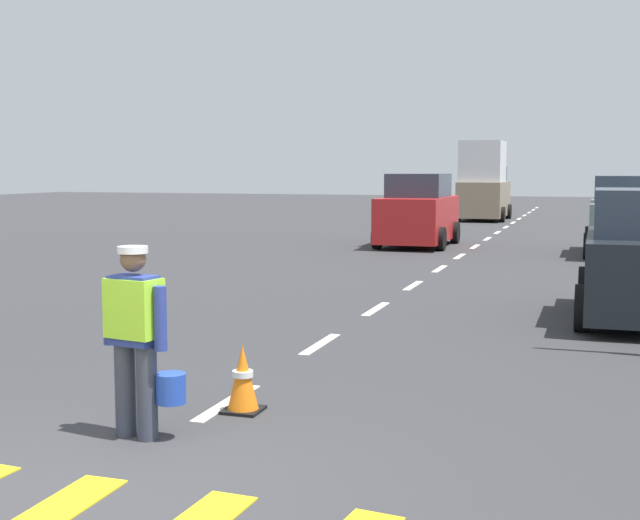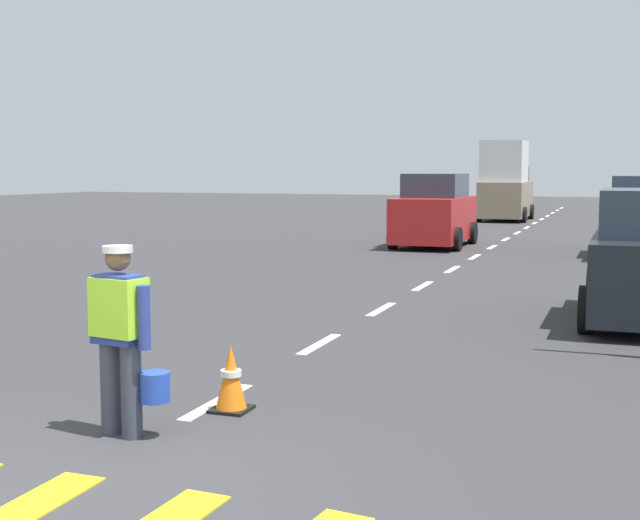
{
  "view_description": "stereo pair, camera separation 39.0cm",
  "coord_description": "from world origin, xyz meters",
  "views": [
    {
      "loc": [
        3.44,
        -4.91,
        2.32
      ],
      "look_at": [
        -0.09,
        5.97,
        1.1
      ],
      "focal_mm": 47.98,
      "sensor_mm": 36.0,
      "label": 1
    },
    {
      "loc": [
        3.81,
        -4.79,
        2.32
      ],
      "look_at": [
        -0.09,
        5.97,
        1.1
      ],
      "focal_mm": 47.98,
      "sensor_mm": 36.0,
      "label": 2
    }
  ],
  "objects": [
    {
      "name": "lane_center_line",
      "position": [
        0.0,
        25.2,
        0.0
      ],
      "size": [
        0.14,
        46.4,
        0.01
      ],
      "color": "silver",
      "rests_on": "ground"
    },
    {
      "name": "delivery_truck",
      "position": [
        -1.46,
        34.13,
        1.61
      ],
      "size": [
        2.16,
        4.6,
        3.54
      ],
      "color": "gray",
      "rests_on": "ground"
    },
    {
      "name": "traffic_cone_near",
      "position": [
        0.26,
        2.48,
        0.32
      ],
      "size": [
        0.36,
        0.36,
        0.65
      ],
      "color": "black",
      "rests_on": "ground"
    },
    {
      "name": "road_worker",
      "position": [
        -0.27,
        1.46,
        0.93
      ],
      "size": [
        0.77,
        0.36,
        1.67
      ],
      "color": "#383D4C",
      "rests_on": "ground"
    },
    {
      "name": "car_oncoming_second",
      "position": [
        -1.69,
        20.48,
        1.01
      ],
      "size": [
        2.09,
        4.11,
        2.18
      ],
      "color": "red",
      "rests_on": "ground"
    },
    {
      "name": "car_parked_far",
      "position": [
        4.09,
        19.42,
        0.99
      ],
      "size": [
        1.92,
        4.26,
        2.14
      ],
      "color": "slate",
      "rests_on": "ground"
    },
    {
      "name": "ground_plane",
      "position": [
        0.0,
        21.0,
        0.0
      ],
      "size": [
        96.0,
        96.0,
        0.0
      ],
      "primitive_type": "plane",
      "color": "#333335"
    }
  ]
}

